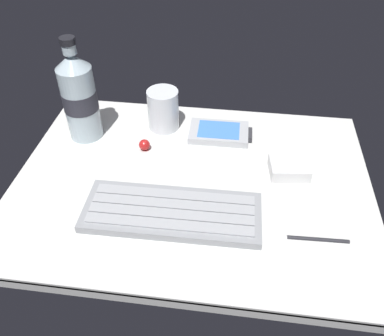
{
  "coord_description": "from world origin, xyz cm",
  "views": [
    {
      "loc": [
        6.91,
        -52.16,
        49.27
      ],
      "look_at": [
        0.0,
        0.0,
        3.0
      ],
      "focal_mm": 37.32,
      "sensor_mm": 36.0,
      "label": 1
    }
  ],
  "objects_px": {
    "keyboard": "(172,212)",
    "charger_block": "(289,168)",
    "handheld_device": "(219,133)",
    "water_bottle": "(79,97)",
    "juice_cup": "(163,111)",
    "stylus_pen": "(318,238)",
    "trackball_mouse": "(144,145)"
  },
  "relations": [
    {
      "from": "keyboard",
      "to": "stylus_pen",
      "type": "xyz_separation_m",
      "value": [
        0.23,
        -0.02,
        -0.0
      ]
    },
    {
      "from": "handheld_device",
      "to": "water_bottle",
      "type": "height_order",
      "value": "water_bottle"
    },
    {
      "from": "keyboard",
      "to": "trackball_mouse",
      "type": "xyz_separation_m",
      "value": [
        -0.08,
        0.17,
        0.0
      ]
    },
    {
      "from": "water_bottle",
      "to": "trackball_mouse",
      "type": "bearing_deg",
      "value": -14.16
    },
    {
      "from": "water_bottle",
      "to": "stylus_pen",
      "type": "distance_m",
      "value": 0.5
    },
    {
      "from": "handheld_device",
      "to": "stylus_pen",
      "type": "distance_m",
      "value": 0.3
    },
    {
      "from": "keyboard",
      "to": "water_bottle",
      "type": "relative_size",
      "value": 1.4
    },
    {
      "from": "water_bottle",
      "to": "stylus_pen",
      "type": "height_order",
      "value": "water_bottle"
    },
    {
      "from": "trackball_mouse",
      "to": "stylus_pen",
      "type": "height_order",
      "value": "trackball_mouse"
    },
    {
      "from": "handheld_device",
      "to": "juice_cup",
      "type": "xyz_separation_m",
      "value": [
        -0.12,
        0.02,
        0.03
      ]
    },
    {
      "from": "handheld_device",
      "to": "juice_cup",
      "type": "height_order",
      "value": "juice_cup"
    },
    {
      "from": "charger_block",
      "to": "trackball_mouse",
      "type": "bearing_deg",
      "value": 172.86
    },
    {
      "from": "water_bottle",
      "to": "charger_block",
      "type": "distance_m",
      "value": 0.42
    },
    {
      "from": "water_bottle",
      "to": "keyboard",
      "type": "bearing_deg",
      "value": -43.02
    },
    {
      "from": "water_bottle",
      "to": "handheld_device",
      "type": "bearing_deg",
      "value": 6.79
    },
    {
      "from": "handheld_device",
      "to": "stylus_pen",
      "type": "xyz_separation_m",
      "value": [
        0.17,
        -0.25,
        -0.0
      ]
    },
    {
      "from": "handheld_device",
      "to": "charger_block",
      "type": "bearing_deg",
      "value": -36.37
    },
    {
      "from": "keyboard",
      "to": "juice_cup",
      "type": "relative_size",
      "value": 3.43
    },
    {
      "from": "keyboard",
      "to": "trackball_mouse",
      "type": "relative_size",
      "value": 13.26
    },
    {
      "from": "stylus_pen",
      "to": "juice_cup",
      "type": "bearing_deg",
      "value": 135.65
    },
    {
      "from": "charger_block",
      "to": "keyboard",
      "type": "bearing_deg",
      "value": -146.17
    },
    {
      "from": "handheld_device",
      "to": "stylus_pen",
      "type": "bearing_deg",
      "value": -55.17
    },
    {
      "from": "keyboard",
      "to": "water_bottle",
      "type": "xyz_separation_m",
      "value": [
        -0.21,
        0.2,
        0.08
      ]
    },
    {
      "from": "trackball_mouse",
      "to": "handheld_device",
      "type": "bearing_deg",
      "value": 24.46
    },
    {
      "from": "juice_cup",
      "to": "trackball_mouse",
      "type": "height_order",
      "value": "juice_cup"
    },
    {
      "from": "keyboard",
      "to": "handheld_device",
      "type": "height_order",
      "value": "keyboard"
    },
    {
      "from": "keyboard",
      "to": "charger_block",
      "type": "xyz_separation_m",
      "value": [
        0.19,
        0.13,
        0.0
      ]
    },
    {
      "from": "handheld_device",
      "to": "stylus_pen",
      "type": "height_order",
      "value": "handheld_device"
    },
    {
      "from": "water_bottle",
      "to": "stylus_pen",
      "type": "bearing_deg",
      "value": -26.06
    },
    {
      "from": "handheld_device",
      "to": "charger_block",
      "type": "xyz_separation_m",
      "value": [
        0.14,
        -0.1,
        0.0
      ]
    },
    {
      "from": "juice_cup",
      "to": "stylus_pen",
      "type": "bearing_deg",
      "value": -42.28
    },
    {
      "from": "trackball_mouse",
      "to": "stylus_pen",
      "type": "xyz_separation_m",
      "value": [
        0.32,
        -0.19,
        -0.01
      ]
    }
  ]
}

